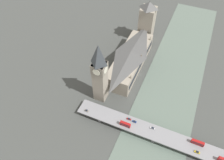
{
  "coord_description": "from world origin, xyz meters",
  "views": [
    {
      "loc": [
        -38.25,
        173.92,
        188.19
      ],
      "look_at": [
        21.6,
        35.37,
        17.78
      ],
      "focal_mm": 35.0,
      "sensor_mm": 36.0,
      "label": 1
    }
  ],
  "objects": [
    {
      "name": "double_decker_bus_lead",
      "position": [
        -8.42,
        73.77,
        8.99
      ],
      "size": [
        10.29,
        2.64,
        4.81
      ],
      "color": "red",
      "rests_on": "road_bridge"
    },
    {
      "name": "car_northbound_mid",
      "position": [
        -9.31,
        65.99,
        6.96
      ],
      "size": [
        4.3,
        1.8,
        1.23
      ],
      "color": "maroon",
      "rests_on": "road_bridge"
    },
    {
      "name": "double_decker_bus_rear",
      "position": [
        -73.34,
        65.67,
        8.95
      ],
      "size": [
        11.08,
        2.55,
        4.74
      ],
      "color": "red",
      "rests_on": "road_bridge"
    },
    {
      "name": "parliament_hall",
      "position": [
        16.57,
        -8.0,
        12.33
      ],
      "size": [
        27.61,
        91.23,
        24.81
      ],
      "color": "gray",
      "rests_on": "ground_plane"
    },
    {
      "name": "car_southbound_mid",
      "position": [
        -15.05,
        66.59,
        7.03
      ],
      "size": [
        4.15,
        1.75,
        1.41
      ],
      "color": "navy",
      "rests_on": "road_bridge"
    },
    {
      "name": "car_southbound_tail",
      "position": [
        32.55,
        73.72,
        7.06
      ],
      "size": [
        3.82,
        1.79,
        1.48
      ],
      "color": "slate",
      "rests_on": "road_bridge"
    },
    {
      "name": "car_northbound_tail",
      "position": [
        -32.9,
        66.52,
        6.99
      ],
      "size": [
        4.6,
        1.83,
        1.31
      ],
      "color": "silver",
      "rests_on": "road_bridge"
    },
    {
      "name": "car_southbound_lead",
      "position": [
        -74.58,
        73.58,
        7.04
      ],
      "size": [
        4.46,
        1.91,
        1.41
      ],
      "color": "gold",
      "rests_on": "road_bridge"
    },
    {
      "name": "river_water",
      "position": [
        -36.91,
        0.0,
        0.15
      ],
      "size": [
        61.83,
        360.0,
        0.3
      ],
      "primitive_type": "cube",
      "color": "slate",
      "rests_on": "ground_plane"
    },
    {
      "name": "clock_tower",
      "position": [
        29.06,
        47.63,
        37.37
      ],
      "size": [
        13.25,
        13.25,
        71.41
      ],
      "color": "gray",
      "rests_on": "ground_plane"
    },
    {
      "name": "road_bridge",
      "position": [
        -36.91,
        69.76,
        5.18
      ],
      "size": [
        155.65,
        16.22,
        6.33
      ],
      "color": "slate",
      "rests_on": "ground_plane"
    },
    {
      "name": "victoria_tower",
      "position": [
        16.63,
        -66.69,
        27.58
      ],
      "size": [
        18.14,
        18.14,
        59.17
      ],
      "color": "gray",
      "rests_on": "ground_plane"
    },
    {
      "name": "ground_plane",
      "position": [
        0.0,
        0.0,
        0.0
      ],
      "size": [
        600.0,
        600.0,
        0.0
      ],
      "primitive_type": "plane",
      "color": "#424442"
    }
  ]
}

